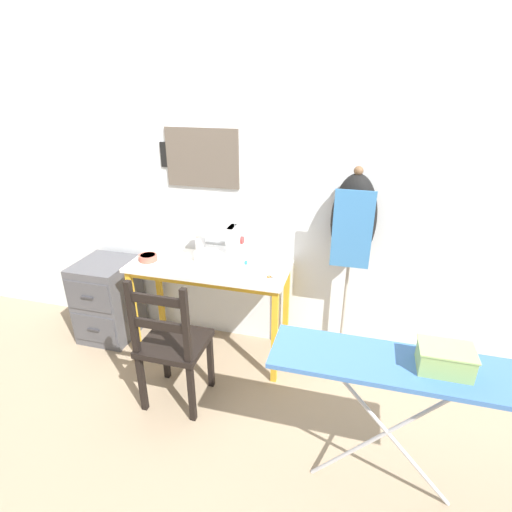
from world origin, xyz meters
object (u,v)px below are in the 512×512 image
Objects in this scene: thread_spool_near_machine at (246,262)px; filing_cabinet at (108,299)px; sewing_machine at (222,244)px; storage_box at (445,359)px; wooden_chair at (172,345)px; dress_form at (352,232)px; scissors at (272,278)px; ironing_board at (398,371)px; fabric_bowl at (148,257)px.

filing_cabinet is (-1.16, -0.06, -0.45)m from thread_spool_near_machine.
storage_box is (1.36, -0.96, -0.01)m from sewing_machine.
thread_spool_near_machine is at bearing 141.43° from storage_box.
sewing_machine is 0.80m from wooden_chair.
sewing_machine is 1.66m from storage_box.
scissors is at bearing -152.31° from dress_form.
sewing_machine is at bearing 140.90° from ironing_board.
thread_spool_near_machine is at bearing -172.59° from dress_form.
sewing_machine is 0.53× the size of filing_cabinet.
storage_box is at bearing -39.35° from scissors.
filing_cabinet is at bearing -175.31° from dress_form.
sewing_machine is at bearing 4.95° from filing_cabinet.
ironing_board is at bearing -74.94° from dress_form.
ironing_board is at bearing -39.10° from sewing_machine.
scissors is 1.09m from ironing_board.
sewing_machine is 2.56× the size of fabric_bowl.
scissors is at bearing 134.58° from ironing_board.
sewing_machine reaches higher than ironing_board.
dress_form is (1.43, 0.21, 0.26)m from fabric_bowl.
dress_form reaches higher than ironing_board.
wooden_chair is at bearing -144.67° from dress_form.
ironing_board is 5.02× the size of storage_box.
thread_spool_near_machine is at bearing 3.00° from filing_cabinet.
filing_cabinet is at bearing 159.52° from storage_box.
sewing_machine is 0.37× the size of wooden_chair.
fabric_bowl is at bearing -171.50° from dress_form.
filing_cabinet is 0.57× the size of ironing_board.
filing_cabinet is at bearing 146.74° from wooden_chair.
ironing_board reaches higher than scissors.
dress_form is (1.88, 0.15, 0.71)m from filing_cabinet.
storage_box is (0.18, 0.00, 0.10)m from ironing_board.
filing_cabinet is at bearing -177.00° from thread_spool_near_machine.
thread_spool_near_machine is at bearing 64.37° from wooden_chair.
sewing_machine is at bearing 144.85° from storage_box.
thread_spool_near_machine is 0.77m from dress_form.
fabric_bowl reaches higher than scissors.
fabric_bowl is 1.14× the size of scissors.
wooden_chair is 1.56m from storage_box.
wooden_chair is 1.37m from ironing_board.
dress_form is at bearing 35.33° from wooden_chair.
filing_cabinet is 0.44× the size of dress_form.
ironing_board is at bearing -45.42° from scissors.
dress_form is (0.72, 0.09, 0.26)m from thread_spool_near_machine.
thread_spool_near_machine is 1.50m from storage_box.
storage_box reaches higher than ironing_board.
wooden_chair is at bearing -50.89° from fabric_bowl.
wooden_chair is at bearing -115.63° from thread_spool_near_machine.
scissors is 0.62m from dress_form.
fabric_bowl is at bearing -164.65° from sewing_machine.
storage_box reaches higher than filing_cabinet.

